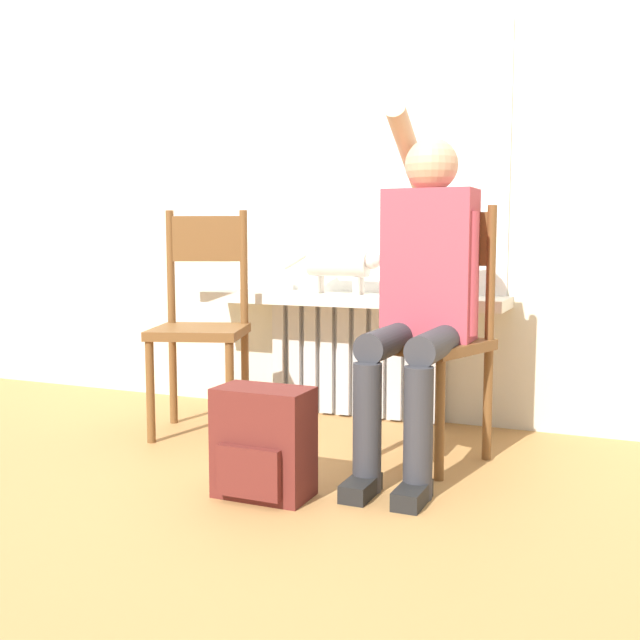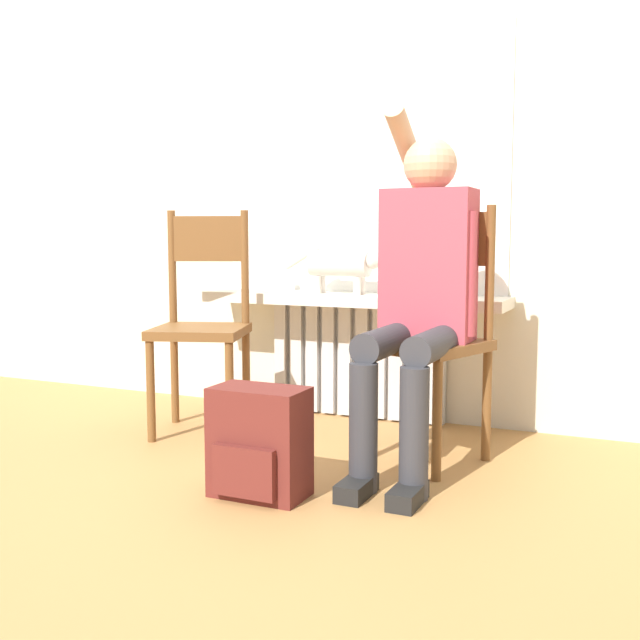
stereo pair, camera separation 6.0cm
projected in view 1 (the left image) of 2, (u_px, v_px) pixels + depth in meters
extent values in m
plane|color=#B27F47|center=(238.00, 487.00, 2.62)|extent=(12.00, 12.00, 0.00)
cube|color=beige|center=(362.00, 137.00, 3.59)|extent=(7.00, 0.06, 2.70)
cube|color=silver|center=(356.00, 359.00, 3.65)|extent=(0.88, 0.05, 0.56)
cube|color=silver|center=(279.00, 356.00, 3.76)|extent=(0.06, 0.03, 0.54)
cube|color=silver|center=(295.00, 357.00, 3.73)|extent=(0.06, 0.03, 0.54)
cube|color=silver|center=(311.00, 358.00, 3.69)|extent=(0.06, 0.03, 0.54)
cube|color=silver|center=(327.00, 359.00, 3.66)|extent=(0.06, 0.03, 0.54)
cube|color=silver|center=(344.00, 360.00, 3.62)|extent=(0.06, 0.03, 0.54)
cube|color=silver|center=(361.00, 361.00, 3.59)|extent=(0.06, 0.03, 0.54)
cube|color=silver|center=(378.00, 363.00, 3.56)|extent=(0.06, 0.03, 0.54)
cube|color=silver|center=(396.00, 364.00, 3.52)|extent=(0.06, 0.03, 0.54)
cube|color=silver|center=(414.00, 365.00, 3.49)|extent=(0.06, 0.03, 0.54)
cube|color=silver|center=(432.00, 366.00, 3.45)|extent=(0.06, 0.03, 0.54)
cube|color=silver|center=(347.00, 299.00, 3.51)|extent=(1.49, 0.30, 0.05)
cube|color=white|center=(359.00, 166.00, 3.57)|extent=(1.43, 0.01, 1.21)
cube|color=brown|center=(199.00, 332.00, 3.30)|extent=(0.50, 0.50, 0.04)
cylinder|color=brown|center=(150.00, 392.00, 3.17)|extent=(0.04, 0.04, 0.44)
cylinder|color=brown|center=(230.00, 394.00, 3.14)|extent=(0.04, 0.04, 0.44)
cylinder|color=brown|center=(173.00, 377.00, 3.51)|extent=(0.04, 0.04, 0.44)
cylinder|color=brown|center=(245.00, 378.00, 3.48)|extent=(0.04, 0.04, 0.44)
cylinder|color=brown|center=(171.00, 267.00, 3.45)|extent=(0.04, 0.04, 0.52)
cylinder|color=brown|center=(244.00, 267.00, 3.42)|extent=(0.04, 0.04, 0.52)
cube|color=brown|center=(207.00, 239.00, 3.42)|extent=(0.34, 0.13, 0.21)
cube|color=brown|center=(427.00, 345.00, 2.89)|extent=(0.50, 0.50, 0.04)
cylinder|color=brown|center=(365.00, 406.00, 2.90)|extent=(0.04, 0.04, 0.44)
cylinder|color=brown|center=(440.00, 421.00, 2.67)|extent=(0.04, 0.04, 0.44)
cylinder|color=brown|center=(415.00, 393.00, 3.15)|extent=(0.04, 0.04, 0.44)
cylinder|color=brown|center=(488.00, 405.00, 2.93)|extent=(0.04, 0.04, 0.44)
cylinder|color=brown|center=(417.00, 270.00, 3.10)|extent=(0.04, 0.04, 0.52)
cylinder|color=brown|center=(491.00, 273.00, 2.87)|extent=(0.04, 0.04, 0.52)
cube|color=brown|center=(453.00, 239.00, 2.97)|extent=(0.34, 0.13, 0.21)
cylinder|color=#333338|center=(389.00, 341.00, 2.73)|extent=(0.11, 0.45, 0.11)
cylinder|color=#333338|center=(437.00, 344.00, 2.66)|extent=(0.11, 0.45, 0.11)
cylinder|color=#333338|center=(367.00, 428.00, 2.56)|extent=(0.10, 0.10, 0.45)
cylinder|color=#333338|center=(418.00, 433.00, 2.49)|extent=(0.10, 0.10, 0.45)
cube|color=black|center=(361.00, 488.00, 2.52)|extent=(0.09, 0.20, 0.06)
cube|color=black|center=(412.00, 495.00, 2.45)|extent=(0.09, 0.20, 0.06)
cube|color=#B74251|center=(430.00, 265.00, 2.87)|extent=(0.34, 0.20, 0.58)
sphere|color=tan|center=(432.00, 165.00, 2.83)|extent=(0.20, 0.20, 0.20)
cylinder|color=tan|center=(412.00, 158.00, 3.00)|extent=(0.08, 0.50, 0.38)
cylinder|color=#B74251|center=(467.00, 274.00, 2.78)|extent=(0.08, 0.08, 0.46)
cylinder|color=silver|center=(338.00, 264.00, 3.47)|extent=(0.29, 0.12, 0.12)
sphere|color=silver|center=(373.00, 260.00, 3.40)|extent=(0.08, 0.08, 0.08)
cone|color=silver|center=(371.00, 252.00, 3.38)|extent=(0.03, 0.03, 0.03)
cone|color=silver|center=(374.00, 252.00, 3.41)|extent=(0.03, 0.03, 0.03)
cylinder|color=silver|center=(356.00, 286.00, 3.41)|extent=(0.03, 0.03, 0.08)
cylinder|color=silver|center=(361.00, 286.00, 3.47)|extent=(0.03, 0.03, 0.08)
cylinder|color=silver|center=(316.00, 285.00, 3.49)|extent=(0.03, 0.03, 0.08)
cylinder|color=silver|center=(321.00, 284.00, 3.55)|extent=(0.03, 0.03, 0.08)
cylinder|color=silver|center=(301.00, 257.00, 3.54)|extent=(0.19, 0.03, 0.13)
cube|color=maroon|center=(264.00, 442.00, 2.51)|extent=(0.32, 0.18, 0.37)
cube|color=maroon|center=(249.00, 473.00, 2.42)|extent=(0.22, 0.03, 0.17)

